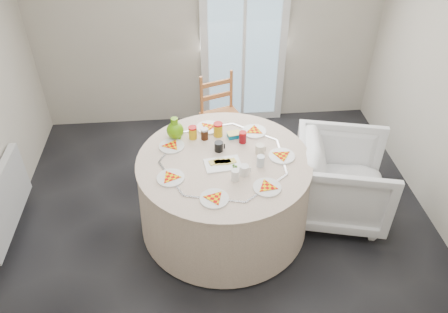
{
  "coord_description": "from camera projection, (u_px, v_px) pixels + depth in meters",
  "views": [
    {
      "loc": [
        -0.26,
        -2.78,
        3.08
      ],
      "look_at": [
        0.01,
        0.13,
        0.8
      ],
      "focal_mm": 35.0,
      "sensor_mm": 36.0,
      "label": 1
    }
  ],
  "objects": [
    {
      "name": "jar_cluster",
      "position": [
        216.0,
        135.0,
        3.91
      ],
      "size": [
        0.56,
        0.4,
        0.15
      ],
      "primitive_type": null,
      "rotation": [
        0.0,
        0.0,
        -0.33
      ],
      "color": "brown",
      "rests_on": "table"
    },
    {
      "name": "green_pitcher",
      "position": [
        175.0,
        128.0,
        3.92
      ],
      "size": [
        0.2,
        0.2,
        0.2
      ],
      "primitive_type": null,
      "rotation": [
        0.0,
        0.0,
        0.3
      ],
      "color": "#549A08",
      "rests_on": "table"
    },
    {
      "name": "armchair",
      "position": [
        342.0,
        180.0,
        4.08
      ],
      "size": [
        0.97,
        1.01,
        0.87
      ],
      "primitive_type": "imported",
      "rotation": [
        0.0,
        0.0,
        1.33
      ],
      "color": "white",
      "rests_on": "floor"
    },
    {
      "name": "cheese_platter",
      "position": [
        223.0,
        164.0,
        3.66
      ],
      "size": [
        0.32,
        0.23,
        0.04
      ],
      "primitive_type": null,
      "rotation": [
        0.0,
        0.0,
        0.12
      ],
      "color": "silver",
      "rests_on": "table"
    },
    {
      "name": "place_settings",
      "position": [
        224.0,
        159.0,
        3.72
      ],
      "size": [
        1.57,
        1.57,
        0.02
      ],
      "primitive_type": null,
      "rotation": [
        0.0,
        0.0,
        0.36
      ],
      "color": "white",
      "rests_on": "table"
    },
    {
      "name": "butter_tub",
      "position": [
        234.0,
        135.0,
        3.97
      ],
      "size": [
        0.13,
        0.11,
        0.05
      ],
      "primitive_type": "cube",
      "rotation": [
        0.0,
        0.0,
        0.19
      ],
      "color": "#01719A",
      "rests_on": "table"
    },
    {
      "name": "floor",
      "position": [
        224.0,
        232.0,
        4.09
      ],
      "size": [
        4.0,
        4.0,
        0.0
      ],
      "primitive_type": "plane",
      "color": "black",
      "rests_on": "ground"
    },
    {
      "name": "glass_door",
      "position": [
        244.0,
        41.0,
        5.01
      ],
      "size": [
        1.0,
        0.08,
        2.1
      ],
      "primitive_type": "cube",
      "color": "silver",
      "rests_on": "floor"
    },
    {
      "name": "wooden_chair",
      "position": [
        223.0,
        117.0,
        4.8
      ],
      "size": [
        0.52,
        0.51,
        0.93
      ],
      "primitive_type": null,
      "rotation": [
        0.0,
        0.0,
        0.33
      ],
      "color": "#9F5B34",
      "rests_on": "floor"
    },
    {
      "name": "wall_back",
      "position": [
        208.0,
        19.0,
        4.86
      ],
      "size": [
        4.0,
        0.02,
        2.6
      ],
      "primitive_type": "cube",
      "color": "#BCB5A3",
      "rests_on": "floor"
    },
    {
      "name": "table",
      "position": [
        224.0,
        193.0,
        3.96
      ],
      "size": [
        1.55,
        1.55,
        0.79
      ],
      "primitive_type": "cylinder",
      "color": "beige",
      "rests_on": "floor"
    },
    {
      "name": "mugs_glasses",
      "position": [
        241.0,
        154.0,
        3.72
      ],
      "size": [
        0.6,
        0.6,
        0.11
      ],
      "primitive_type": null,
      "rotation": [
        0.0,
        0.0,
        0.02
      ],
      "color": "#A59D9E",
      "rests_on": "table"
    },
    {
      "name": "radiator",
      "position": [
        5.0,
        201.0,
        3.88
      ],
      "size": [
        0.07,
        1.0,
        0.55
      ],
      "primitive_type": "cube",
      "color": "silver",
      "rests_on": "floor"
    }
  ]
}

